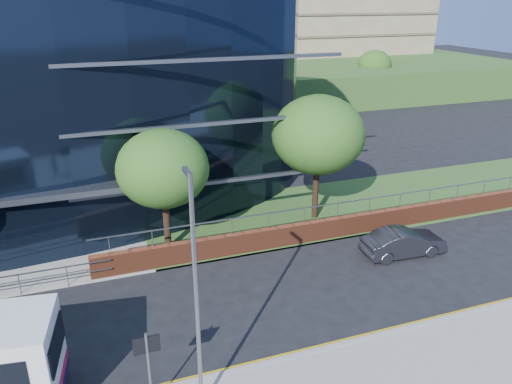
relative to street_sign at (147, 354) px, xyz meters
name	(u,v)px	position (x,y,z in m)	size (l,w,h in m)	color
grass_verge	(416,195)	(19.50, 12.59, -2.09)	(36.00, 8.00, 0.12)	#2D511E
retaining_wall	(398,217)	(15.50, 8.89, -1.54)	(34.00, 0.40, 2.11)	brown
apartment_block	(274,6)	(27.50, 58.80, 8.96)	(60.00, 42.00, 30.00)	#2D511E
street_sign	(147,354)	(0.00, 0.00, 0.00)	(0.85, 0.09, 2.80)	slate
tree_far_c	(163,169)	(2.50, 10.59, 2.39)	(4.62, 4.62, 6.51)	black
tree_far_d	(318,135)	(11.50, 11.59, 3.04)	(5.28, 5.28, 7.44)	black
tree_dist_e	(264,70)	(19.50, 41.59, 2.39)	(4.62, 4.62, 6.51)	black
tree_dist_f	(375,65)	(35.50, 43.59, 2.06)	(4.29, 4.29, 6.05)	black
streetlight_east	(196,292)	(1.50, -0.59, 2.29)	(0.15, 0.77, 8.00)	slate
parked_car	(404,243)	(13.79, 5.96, -1.43)	(1.52, 4.35, 1.43)	black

